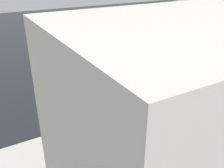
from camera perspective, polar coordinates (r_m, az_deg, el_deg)
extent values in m
plane|color=black|center=(14.96, 3.19, 0.02)|extent=(60.00, 60.00, 0.00)
cube|color=gray|center=(12.09, 14.07, -7.34)|extent=(24.00, 3.20, 0.04)
cube|color=blue|center=(14.45, 4.53, 2.48)|extent=(4.24, 2.91, 0.99)
cube|color=#1E232B|center=(14.37, 5.39, 6.08)|extent=(2.71, 2.19, 0.77)
cylinder|color=black|center=(13.33, 3.62, -1.89)|extent=(0.64, 0.41, 0.60)
cylinder|color=black|center=(14.14, -0.98, -0.16)|extent=(0.64, 0.41, 0.60)
cylinder|color=black|center=(15.28, 9.50, 1.49)|extent=(0.64, 0.41, 0.60)
cylinder|color=black|center=(15.99, 5.16, 2.86)|extent=(0.64, 0.41, 0.60)
cube|color=#513319|center=(17.15, 23.37, 4.10)|extent=(4.60, 2.78, 0.95)
cylinder|color=black|center=(15.95, 20.59, 1.20)|extent=(0.64, 0.36, 0.60)
cylinder|color=black|center=(17.06, 17.86, 3.18)|extent=(0.64, 0.36, 0.60)
cylinder|color=red|center=(11.40, -5.69, -7.06)|extent=(0.22, 0.22, 0.62)
sphere|color=red|center=(11.21, -5.77, -5.50)|extent=(0.26, 0.26, 0.26)
cylinder|color=red|center=(11.42, -4.97, -6.54)|extent=(0.10, 0.09, 0.09)
cylinder|color=red|center=(11.31, -6.45, -6.95)|extent=(0.10, 0.09, 0.09)
cylinder|color=#2D2D2D|center=(11.55, -5.63, -8.23)|extent=(0.31, 0.31, 0.06)
cube|color=#B2262D|center=(10.76, -8.07, -6.75)|extent=(0.37, 0.43, 0.55)
sphere|color=tan|center=(10.56, -8.20, -4.98)|extent=(0.22, 0.22, 0.22)
cylinder|color=#1E1E2D|center=(11.09, -8.27, -8.79)|extent=(0.13, 0.13, 0.45)
cylinder|color=#1E1E2D|center=(10.98, -7.56, -9.10)|extent=(0.13, 0.13, 0.45)
cylinder|color=#B2262D|center=(10.91, -9.02, -6.35)|extent=(0.09, 0.09, 0.50)
cylinder|color=#B2262D|center=(10.62, -7.10, -7.15)|extent=(0.09, 0.09, 0.50)
cylinder|color=#B7BABF|center=(11.33, 19.36, -7.50)|extent=(0.04, 0.04, 1.05)
cylinder|color=#B7BABF|center=(9.87, 9.86, -11.61)|extent=(0.04, 0.04, 1.05)
cylinder|color=#B7BABF|center=(8.83, -2.79, -16.40)|extent=(0.04, 0.04, 1.05)
cylinder|color=#B7BABF|center=(11.09, 19.71, -5.45)|extent=(9.53, 0.04, 0.04)
cylinder|color=#B7BABF|center=(11.30, 19.40, -7.28)|extent=(9.53, 0.04, 0.04)
cylinder|color=#4C4C51|center=(9.94, -0.73, -6.20)|extent=(0.07, 0.07, 2.40)
cube|color=black|center=(9.47, -0.76, -1.31)|extent=(0.04, 0.44, 0.44)
cylinder|color=black|center=(14.05, 1.28, -1.71)|extent=(3.40, 3.40, 0.01)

